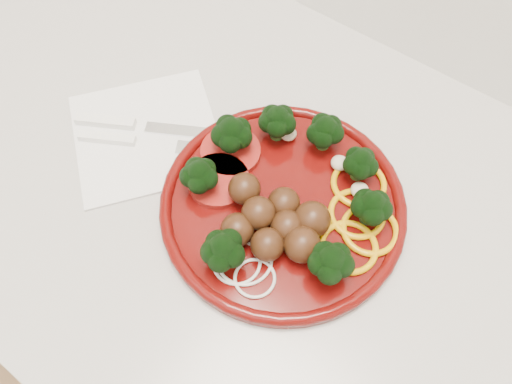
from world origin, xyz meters
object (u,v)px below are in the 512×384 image
Objects in this scene: napkin at (146,135)px; fork at (123,140)px; plate at (284,200)px; knife at (131,124)px.

fork is at bearing -117.18° from napkin.
fork reaches higher than napkin.
plate is 1.61× the size of knife.
plate is 1.61× the size of napkin.
napkin is 0.02m from knife.
knife reaches higher than napkin.
fork is (-0.21, -0.04, -0.01)m from plate.
knife is 1.13× the size of fork.
knife is (-0.22, -0.02, -0.01)m from plate.
plate is 0.21m from fork.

